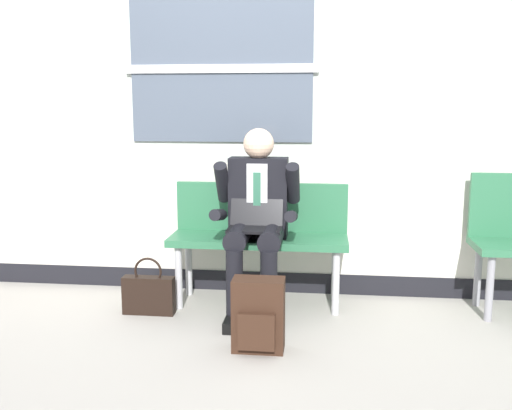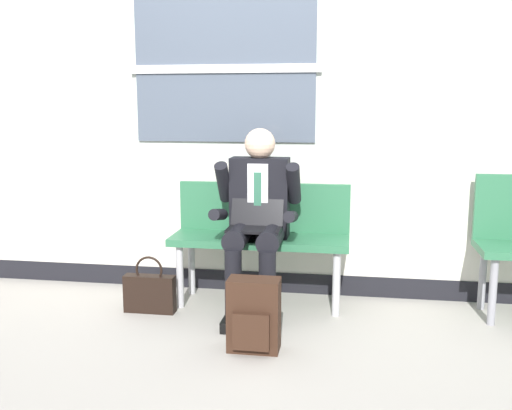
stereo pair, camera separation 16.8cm
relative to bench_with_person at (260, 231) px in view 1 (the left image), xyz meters
name	(u,v)px [view 1 (the left image)]	position (x,y,z in m)	size (l,w,h in m)	color
ground_plane	(254,321)	(0.01, -0.40, -0.52)	(18.00, 18.00, 0.00)	#9E9991
station_wall	(265,83)	(0.01, 0.28, 1.04)	(5.48, 0.16, 3.13)	beige
bench_with_person	(260,231)	(0.00, 0.00, 0.00)	(1.24, 0.42, 0.85)	#2D6B47
person_seated	(256,216)	(0.00, -0.19, 0.15)	(0.57, 0.70, 1.24)	black
backpack	(258,316)	(0.09, -0.85, -0.31)	(0.30, 0.20, 0.43)	#331E14
handbag	(149,294)	(-0.72, -0.35, -0.38)	(0.35, 0.09, 0.39)	black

